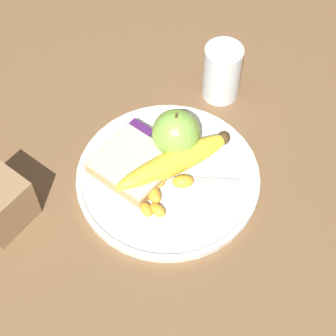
{
  "coord_description": "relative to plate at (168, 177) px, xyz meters",
  "views": [
    {
      "loc": [
        0.3,
        -0.38,
        0.75
      ],
      "look_at": [
        0.0,
        0.0,
        0.03
      ],
      "focal_mm": 60.0,
      "sensor_mm": 36.0,
      "label": 1
    }
  ],
  "objects": [
    {
      "name": "orange_segment_1",
      "position": [
        0.02,
        -0.07,
        0.01
      ],
      "size": [
        0.03,
        0.02,
        0.01
      ],
      "color": "#F9A32D",
      "rests_on": "plate"
    },
    {
      "name": "orange_segment_4",
      "position": [
        0.03,
        -0.0,
        0.01
      ],
      "size": [
        0.04,
        0.04,
        0.02
      ],
      "color": "#F9A32D",
      "rests_on": "plate"
    },
    {
      "name": "juice_glass",
      "position": [
        -0.04,
        0.2,
        0.04
      ],
      "size": [
        0.06,
        0.06,
        0.1
      ],
      "color": "silver",
      "rests_on": "ground_plane"
    },
    {
      "name": "bread_slice",
      "position": [
        -0.05,
        -0.02,
        0.02
      ],
      "size": [
        0.11,
        0.11,
        0.02
      ],
      "color": "tan",
      "rests_on": "plate"
    },
    {
      "name": "fork",
      "position": [
        0.02,
        0.0,
        0.01
      ],
      "size": [
        0.14,
        0.11,
        0.0
      ],
      "rotation": [
        0.0,
        0.0,
        10.04
      ],
      "color": "#B2B2B7",
      "rests_on": "plate"
    },
    {
      "name": "ground_plane",
      "position": [
        0.0,
        0.0,
        -0.01
      ],
      "size": [
        3.0,
        3.0,
        0.0
      ],
      "primitive_type": "plane",
      "color": "brown"
    },
    {
      "name": "plate",
      "position": [
        0.0,
        0.0,
        0.0
      ],
      "size": [
        0.29,
        0.29,
        0.01
      ],
      "color": "silver",
      "rests_on": "ground_plane"
    },
    {
      "name": "orange_segment_0",
      "position": [
        0.0,
        -0.03,
        0.01
      ],
      "size": [
        0.02,
        0.03,
        0.01
      ],
      "color": "#F9A32D",
      "rests_on": "plate"
    },
    {
      "name": "jam_packet",
      "position": [
        -0.08,
        0.03,
        0.01
      ],
      "size": [
        0.04,
        0.04,
        0.02
      ],
      "color": "silver",
      "rests_on": "plate"
    },
    {
      "name": "orange_segment_2",
      "position": [
        0.03,
        -0.06,
        0.01
      ],
      "size": [
        0.03,
        0.02,
        0.02
      ],
      "color": "#F9A32D",
      "rests_on": "plate"
    },
    {
      "name": "apple",
      "position": [
        -0.02,
        0.05,
        0.04
      ],
      "size": [
        0.08,
        0.08,
        0.09
      ],
      "color": "#84BC47",
      "rests_on": "plate"
    },
    {
      "name": "orange_segment_3",
      "position": [
        0.01,
        -0.05,
        0.01
      ],
      "size": [
        0.04,
        0.03,
        0.02
      ],
      "color": "#F9A32D",
      "rests_on": "plate"
    },
    {
      "name": "banana",
      "position": [
        0.0,
        0.02,
        0.02
      ],
      "size": [
        0.11,
        0.2,
        0.04
      ],
      "color": "yellow",
      "rests_on": "plate"
    }
  ]
}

